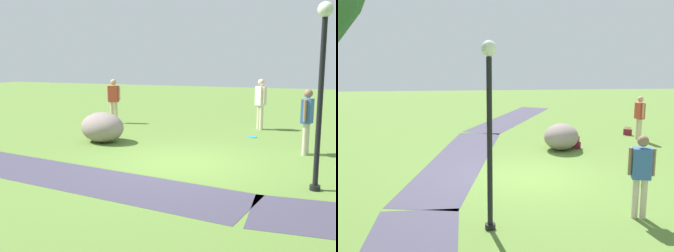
{
  "view_description": "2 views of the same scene",
  "coord_description": "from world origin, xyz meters",
  "views": [
    {
      "loc": [
        -2.87,
        9.39,
        2.56
      ],
      "look_at": [
        -0.21,
        1.6,
        1.16
      ],
      "focal_mm": 45.17,
      "sensor_mm": 36.0,
      "label": 1
    },
    {
      "loc": [
        -10.0,
        1.49,
        3.31
      ],
      "look_at": [
        1.6,
        0.43,
        1.1
      ],
      "focal_mm": 42.19,
      "sensor_mm": 36.0,
      "label": 2
    }
  ],
  "objects": [
    {
      "name": "ground_plane",
      "position": [
        0.0,
        0.0,
        0.0
      ],
      "size": [
        48.0,
        48.0,
        0.0
      ],
      "primitive_type": "plane",
      "color": "#597A33"
    },
    {
      "name": "footpath_segment_mid",
      "position": [
        1.93,
        1.85,
        0.0
      ],
      "size": [
        8.17,
        3.09,
        0.01
      ],
      "color": "#3F3A4E",
      "rests_on": "ground"
    },
    {
      "name": "footpath_segment_far",
      "position": [
        9.46,
        -0.63,
        0.0
      ],
      "size": [
        7.92,
        4.97,
        0.01
      ],
      "color": "#3F3A4E",
      "rests_on": "ground"
    },
    {
      "name": "lamp_post",
      "position": [
        -3.02,
        1.15,
        2.16
      ],
      "size": [
        0.28,
        0.28,
        3.5
      ],
      "color": "black",
      "rests_on": "ground"
    },
    {
      "name": "lawn_boulder",
      "position": [
        2.93,
        -1.59,
        0.44
      ],
      "size": [
        1.77,
        1.66,
        0.88
      ],
      "color": "gray",
      "rests_on": "ground"
    },
    {
      "name": "woman_with_handbag",
      "position": [
        4.15,
        -4.86,
        0.96
      ],
      "size": [
        0.52,
        0.29,
        1.65
      ],
      "color": "beige",
      "rests_on": "ground"
    },
    {
      "name": "man_near_boulder",
      "position": [
        -2.79,
        -1.86,
        0.99
      ],
      "size": [
        0.32,
        0.51,
        1.7
      ],
      "color": "beige",
      "rests_on": "ground"
    },
    {
      "name": "handbag_on_grass",
      "position": [
        4.99,
        -4.78,
        0.14
      ],
      "size": [
        0.38,
        0.38,
        0.31
      ],
      "color": "maroon",
      "rests_on": "ground"
    },
    {
      "name": "backpack_by_boulder",
      "position": [
        3.04,
        -2.14,
        0.19
      ],
      "size": [
        0.34,
        0.34,
        0.4
      ],
      "color": "maroon",
      "rests_on": "ground"
    }
  ]
}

